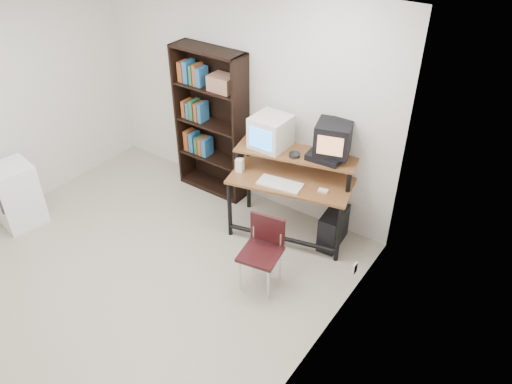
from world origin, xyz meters
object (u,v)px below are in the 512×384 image
Objects in this scene: computer_desk at (292,180)px; mini_fridge at (16,195)px; crt_tv at (333,138)px; bookshelf at (212,121)px; school_chair at (263,246)px; crt_monitor at (271,132)px; pc_tower at (333,228)px.

computer_desk is 1.89× the size of mini_fridge.
bookshelf is at bearing 163.04° from crt_tv.
mini_fridge is (-3.03, -1.87, -0.84)m from crt_tv.
crt_tv is 0.24× the size of bookshelf.
crt_tv is at bearing 18.86° from computer_desk.
computer_desk is 1.91× the size of school_chair.
pc_tower is at bearing 1.77° from crt_monitor.
crt_monitor is 0.88× the size of pc_tower.
bookshelf is (-0.95, 0.17, -0.20)m from crt_monitor.
mini_fridge is (-3.20, -1.74, 0.17)m from pc_tower.
crt_monitor is 0.21× the size of bookshelf.
crt_tv is at bearing 72.73° from school_chair.
crt_tv is 1.64m from bookshelf.
bookshelf reaches higher than computer_desk.
school_chair is at bearing -59.24° from crt_monitor.
pc_tower is (0.50, 0.08, -0.49)m from computer_desk.
pc_tower is at bearing 39.07° from mini_fridge.
bookshelf is at bearing 63.90° from mini_fridge.
crt_monitor is 1.26m from pc_tower.
mini_fridge is at bearing -156.63° from pc_tower.
crt_monitor reaches higher than mini_fridge.
pc_tower is 0.24× the size of bookshelf.
computer_desk is at bearing -176.10° from pc_tower.
mini_fridge is (-2.36, -1.72, -0.77)m from crt_monitor.
bookshelf is at bearing 155.82° from computer_desk.
pc_tower is at bearing -4.60° from bookshelf.
computer_desk is 0.65m from crt_tv.
computer_desk is 1.33m from bookshelf.
school_chair is (0.20, -0.86, -0.24)m from computer_desk.
crt_monitor is 0.52× the size of mini_fridge.
pc_tower is (0.84, 0.01, -0.94)m from crt_monitor.
pc_tower is 1.94m from bookshelf.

